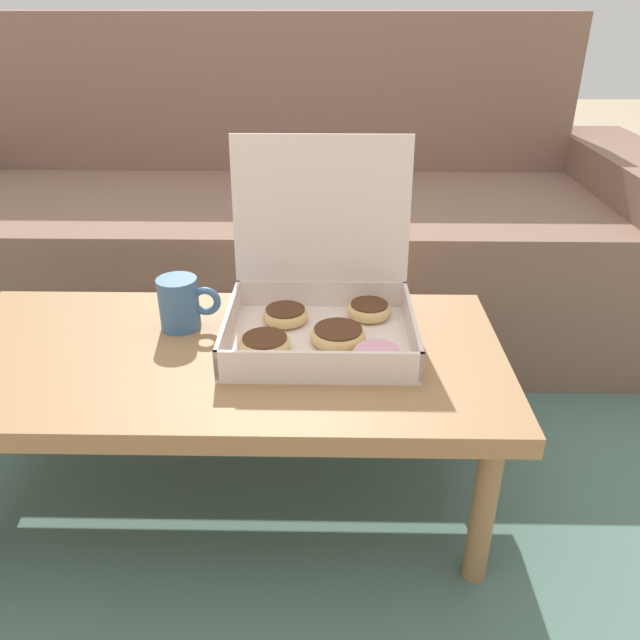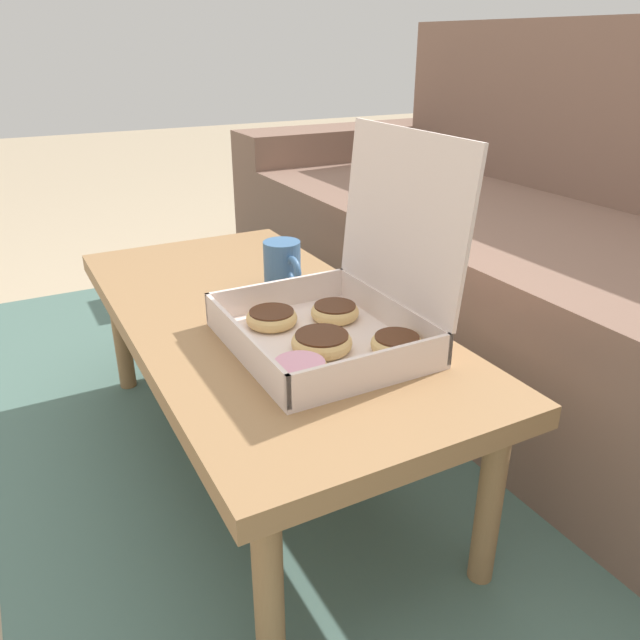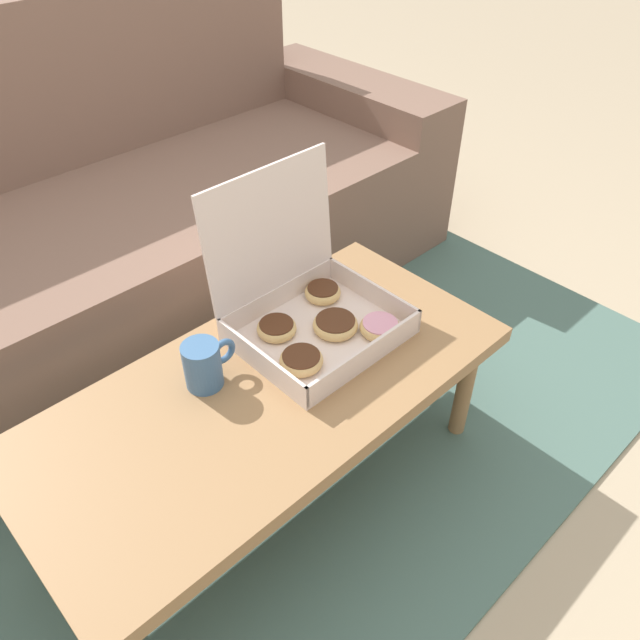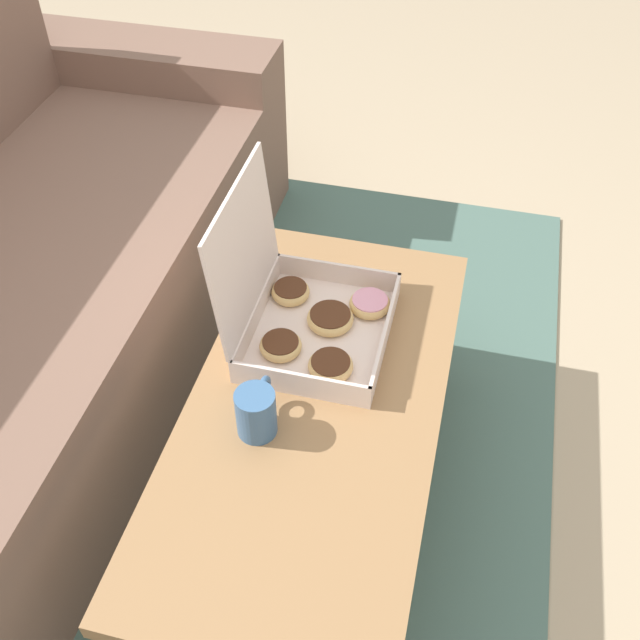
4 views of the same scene
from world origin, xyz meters
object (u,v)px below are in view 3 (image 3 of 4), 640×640
at_px(couch, 78,244).
at_px(coffee_mug, 204,364).
at_px(coffee_table, 268,397).
at_px(pastry_box, 312,308).

bearing_deg(couch, coffee_mug, -96.34).
bearing_deg(coffee_mug, coffee_table, -46.76).
height_order(coffee_table, coffee_mug, coffee_mug).
bearing_deg(coffee_table, coffee_mug, 133.24).
bearing_deg(couch, pastry_box, -76.54).
distance_m(couch, coffee_mug, 0.83).
height_order(coffee_table, pastry_box, pastry_box).
bearing_deg(pastry_box, coffee_table, -160.70).
bearing_deg(coffee_table, couch, 90.00).
xyz_separation_m(coffee_table, pastry_box, (0.20, 0.07, 0.10)).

